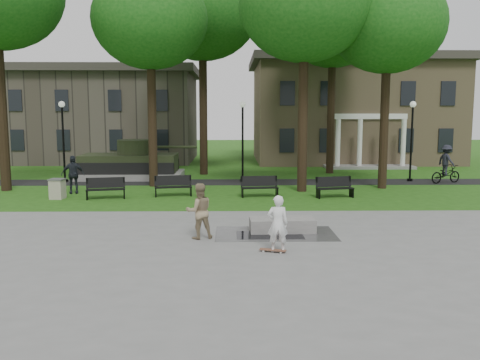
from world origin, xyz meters
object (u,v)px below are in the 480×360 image
object	(u,v)px
trash_bin	(57,189)
skateboarder	(278,224)
cyclist	(446,168)
park_bench_0	(106,188)
concrete_block	(282,225)
friend_watching	(199,211)

from	to	relation	value
trash_bin	skateboarder	bearing A→B (deg)	-44.80
cyclist	park_bench_0	world-z (taller)	cyclist
concrete_block	park_bench_0	distance (m)	10.35
trash_bin	concrete_block	bearing A→B (deg)	-34.76
friend_watching	trash_bin	world-z (taller)	friend_watching
skateboarder	concrete_block	bearing A→B (deg)	-97.53
concrete_block	park_bench_0	xyz separation A→B (m)	(-7.68, 6.93, 0.28)
friend_watching	trash_bin	bearing A→B (deg)	-64.29
cyclist	trash_bin	size ratio (longest dim) A/B	2.32
cyclist	trash_bin	world-z (taller)	cyclist
skateboarder	trash_bin	distance (m)	13.52
concrete_block	friend_watching	xyz separation A→B (m)	(-2.77, -0.97, 0.67)
concrete_block	park_bench_0	size ratio (longest dim) A/B	1.19
skateboarder	cyclist	distance (m)	18.35
friend_watching	park_bench_0	distance (m)	9.31
friend_watching	park_bench_0	bearing A→B (deg)	-74.80
skateboarder	park_bench_0	distance (m)	12.00
skateboarder	cyclist	world-z (taller)	cyclist
cyclist	concrete_block	bearing A→B (deg)	117.57
concrete_block	cyclist	world-z (taller)	cyclist
cyclist	trash_bin	bearing A→B (deg)	83.07
friend_watching	cyclist	size ratio (longest dim) A/B	0.81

